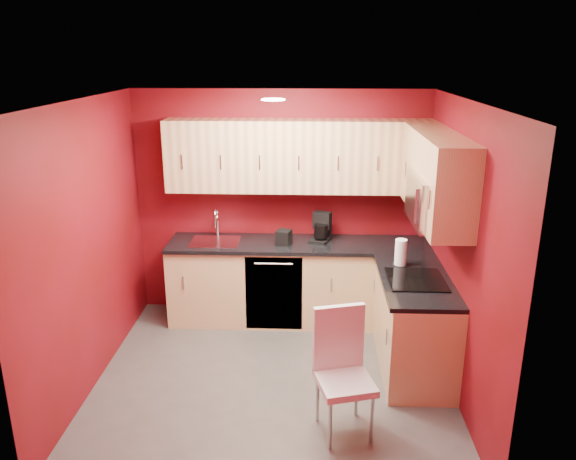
# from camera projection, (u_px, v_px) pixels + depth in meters

# --- Properties ---
(floor) EXTENTS (3.20, 3.20, 0.00)m
(floor) POSITION_uv_depth(u_px,v_px,m) (273.00, 377.00, 5.18)
(floor) COLOR #4E4B49
(floor) RESTS_ON ground
(ceiling) EXTENTS (3.20, 3.20, 0.00)m
(ceiling) POSITION_uv_depth(u_px,v_px,m) (271.00, 101.00, 4.41)
(ceiling) COLOR white
(ceiling) RESTS_ON wall_back
(wall_back) EXTENTS (3.20, 0.00, 3.20)m
(wall_back) POSITION_uv_depth(u_px,v_px,m) (281.00, 204.00, 6.22)
(wall_back) COLOR maroon
(wall_back) RESTS_ON floor
(wall_front) EXTENTS (3.20, 0.00, 3.20)m
(wall_front) POSITION_uv_depth(u_px,v_px,m) (255.00, 335.00, 3.37)
(wall_front) COLOR maroon
(wall_front) RESTS_ON floor
(wall_left) EXTENTS (0.00, 3.00, 3.00)m
(wall_left) POSITION_uv_depth(u_px,v_px,m) (88.00, 248.00, 4.86)
(wall_left) COLOR maroon
(wall_left) RESTS_ON floor
(wall_right) EXTENTS (0.00, 3.00, 3.00)m
(wall_right) POSITION_uv_depth(u_px,v_px,m) (461.00, 253.00, 4.73)
(wall_right) COLOR maroon
(wall_right) RESTS_ON floor
(base_cabinets_back) EXTENTS (2.80, 0.60, 0.87)m
(base_cabinets_back) POSITION_uv_depth(u_px,v_px,m) (298.00, 283.00, 6.18)
(base_cabinets_back) COLOR #DEB17F
(base_cabinets_back) RESTS_ON floor
(base_cabinets_right) EXTENTS (0.60, 1.30, 0.87)m
(base_cabinets_right) POSITION_uv_depth(u_px,v_px,m) (414.00, 325.00, 5.23)
(base_cabinets_right) COLOR #DEB17F
(base_cabinets_right) RESTS_ON floor
(countertop_back) EXTENTS (2.80, 0.63, 0.04)m
(countertop_back) POSITION_uv_depth(u_px,v_px,m) (298.00, 244.00, 6.02)
(countertop_back) COLOR black
(countertop_back) RESTS_ON base_cabinets_back
(countertop_right) EXTENTS (0.63, 1.27, 0.04)m
(countertop_right) POSITION_uv_depth(u_px,v_px,m) (416.00, 281.00, 5.08)
(countertop_right) COLOR black
(countertop_right) RESTS_ON base_cabinets_right
(upper_cabinets_back) EXTENTS (2.80, 0.35, 0.75)m
(upper_cabinets_back) POSITION_uv_depth(u_px,v_px,m) (299.00, 156.00, 5.87)
(upper_cabinets_back) COLOR #DBB87C
(upper_cabinets_back) RESTS_ON wall_back
(upper_cabinets_right) EXTENTS (0.35, 1.55, 0.75)m
(upper_cabinets_right) POSITION_uv_depth(u_px,v_px,m) (435.00, 168.00, 4.96)
(upper_cabinets_right) COLOR #DBB87C
(upper_cabinets_right) RESTS_ON wall_right
(microwave) EXTENTS (0.42, 0.76, 0.42)m
(microwave) POSITION_uv_depth(u_px,v_px,m) (435.00, 199.00, 4.81)
(microwave) COLOR silver
(microwave) RESTS_ON upper_cabinets_right
(cooktop) EXTENTS (0.50, 0.55, 0.01)m
(cooktop) POSITION_uv_depth(u_px,v_px,m) (416.00, 280.00, 5.04)
(cooktop) COLOR black
(cooktop) RESTS_ON countertop_right
(sink) EXTENTS (0.52, 0.42, 0.35)m
(sink) POSITION_uv_depth(u_px,v_px,m) (215.00, 238.00, 6.06)
(sink) COLOR silver
(sink) RESTS_ON countertop_back
(dishwasher_front) EXTENTS (0.60, 0.02, 0.82)m
(dishwasher_front) POSITION_uv_depth(u_px,v_px,m) (274.00, 293.00, 5.91)
(dishwasher_front) COLOR black
(dishwasher_front) RESTS_ON base_cabinets_back
(downlight) EXTENTS (0.20, 0.20, 0.01)m
(downlight) POSITION_uv_depth(u_px,v_px,m) (273.00, 100.00, 4.70)
(downlight) COLOR white
(downlight) RESTS_ON ceiling
(coffee_maker) EXTENTS (0.27, 0.30, 0.31)m
(coffee_maker) POSITION_uv_depth(u_px,v_px,m) (320.00, 227.00, 6.02)
(coffee_maker) COLOR black
(coffee_maker) RESTS_ON countertop_back
(napkin_holder) EXTENTS (0.18, 0.18, 0.16)m
(napkin_holder) POSITION_uv_depth(u_px,v_px,m) (284.00, 237.00, 5.95)
(napkin_holder) COLOR black
(napkin_holder) RESTS_ON countertop_back
(paper_towel) EXTENTS (0.17, 0.17, 0.26)m
(paper_towel) POSITION_uv_depth(u_px,v_px,m) (401.00, 253.00, 5.35)
(paper_towel) COLOR white
(paper_towel) RESTS_ON countertop_right
(dining_chair) EXTENTS (0.50, 0.52, 1.01)m
(dining_chair) POSITION_uv_depth(u_px,v_px,m) (345.00, 376.00, 4.29)
(dining_chair) COLOR white
(dining_chair) RESTS_ON floor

